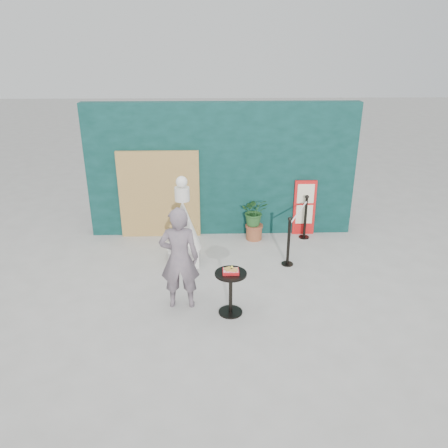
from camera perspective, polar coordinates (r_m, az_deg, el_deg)
ground at (r=7.62m, az=0.27°, el=-10.47°), size 60.00×60.00×0.00m
back_wall at (r=9.89m, az=-0.33°, el=7.04°), size 6.00×0.30×3.00m
bamboo_fence at (r=9.91m, az=-8.43°, el=3.78°), size 1.80×0.08×2.00m
woman at (r=7.20m, az=-5.85°, el=-4.50°), size 0.65×0.43×1.78m
menu_board at (r=10.19m, az=10.45°, el=2.10°), size 0.50×0.07×1.30m
statue at (r=8.71m, az=-5.32°, el=-0.58°), size 0.71×0.71×1.82m
cafe_table at (r=7.15m, az=0.88°, el=-8.17°), size 0.52×0.52×0.75m
food_basket at (r=7.01m, az=0.91°, el=-6.13°), size 0.26×0.19×0.11m
planter at (r=9.79m, az=4.00°, el=1.15°), size 0.59×0.51×1.00m
stanchion_barrier at (r=9.40m, az=9.58°, el=-0.66°), size 0.84×1.54×1.03m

